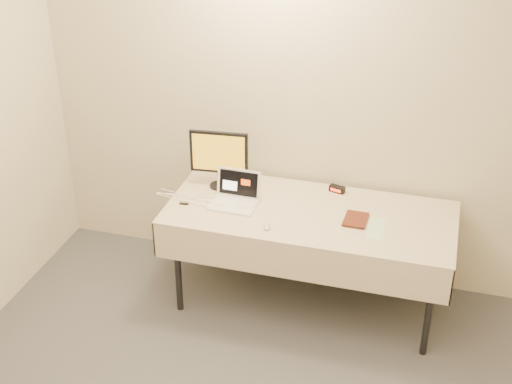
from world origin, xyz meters
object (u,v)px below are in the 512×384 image
(monitor, at_px, (219,155))
(book, at_px, (345,206))
(laptop, at_px, (235,196))
(table, at_px, (310,220))

(monitor, height_order, book, monitor)
(laptop, distance_m, book, 0.73)
(table, relative_size, monitor, 4.56)
(monitor, bearing_deg, table, -19.66)
(table, xyz_separation_m, monitor, (-0.67, 0.17, 0.30))
(table, height_order, laptop, laptop)
(monitor, distance_m, book, 0.93)
(table, bearing_deg, book, -7.22)
(monitor, bearing_deg, laptop, -52.98)
(table, relative_size, book, 9.59)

